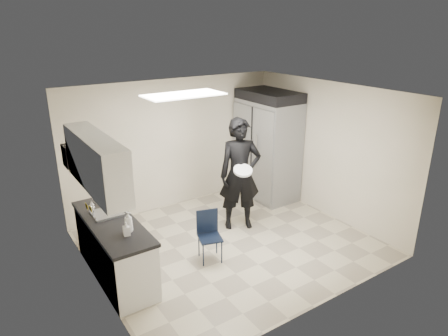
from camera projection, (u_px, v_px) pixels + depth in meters
floor at (230, 243)px, 6.92m from camera, size 4.50×4.50×0.00m
ceiling at (231, 93)px, 6.02m from camera, size 4.50×4.50×0.00m
back_wall at (174, 144)px, 8.03m from camera, size 4.50×0.00×4.50m
left_wall at (92, 206)px, 5.30m from camera, size 0.00×4.00×4.00m
right_wall at (327, 150)px, 7.64m from camera, size 0.00×4.00×4.00m
ceiling_panel at (184, 95)px, 6.03m from camera, size 1.20×0.60×0.02m
lower_counter at (115, 250)px, 5.91m from camera, size 0.60×1.90×0.86m
countertop at (112, 222)px, 5.75m from camera, size 0.64×1.95×0.05m
sink at (107, 216)px, 5.96m from camera, size 0.42×0.40×0.14m
faucet at (93, 211)px, 5.81m from camera, size 0.02×0.02×0.24m
upper_cabinets at (96, 163)px, 5.36m from camera, size 0.35×1.80×0.75m
towel_dispenser at (71, 156)px, 6.30m from camera, size 0.22×0.30×0.35m
notice_sticker_left at (91, 209)px, 5.41m from camera, size 0.00×0.12×0.07m
notice_sticker_right at (87, 206)px, 5.58m from camera, size 0.00×0.12×0.07m
commercial_fridge at (267, 150)px, 8.51m from camera, size 0.80×1.35×2.10m
fridge_compressor at (269, 96)px, 8.11m from camera, size 0.80×1.35×0.20m
folding_chair at (210, 238)px, 6.30m from camera, size 0.44×0.44×0.79m
man_tuxedo at (240, 175)px, 7.16m from camera, size 0.90×0.77×2.06m
bucket_lid at (243, 170)px, 6.87m from camera, size 0.44×0.44×0.04m
soap_bottle_a at (128, 222)px, 5.40m from camera, size 0.15×0.15×0.30m
soap_bottle_b at (126, 229)px, 5.33m from camera, size 0.10×0.10×0.19m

